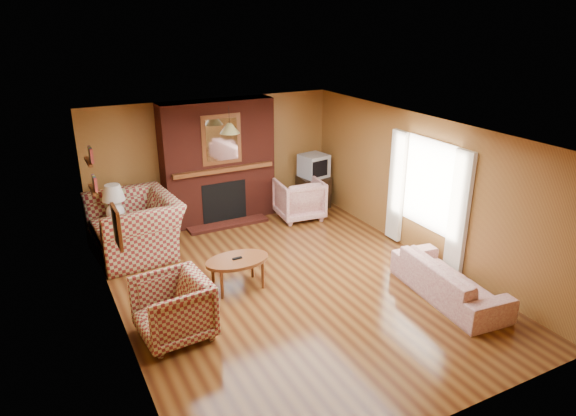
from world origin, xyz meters
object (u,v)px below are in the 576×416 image
fireplace (218,163)px  floral_sofa (449,279)px  floral_armchair (299,199)px  coffee_table (237,262)px  plaid_armchair (173,309)px  plaid_loveseat (135,226)px  side_table (118,235)px  crt_tv (314,166)px  table_lamp (114,201)px  tv_stand (313,191)px

fireplace → floral_sofa: bearing=-66.7°
fireplace → floral_armchair: 1.76m
coffee_table → plaid_armchair: bearing=-146.6°
fireplace → plaid_loveseat: fireplace is taller
fireplace → side_table: fireplace is taller
side_table → plaid_loveseat: bearing=-47.8°
plaid_armchair → crt_tv: (4.00, 3.33, 0.49)m
plaid_armchair → coffee_table: plaid_armchair is taller
table_lamp → tv_stand: (4.15, 0.35, -0.59)m
floral_armchair → side_table: 3.55m
fireplace → plaid_armchair: (-1.95, -3.52, -0.77)m
plaid_armchair → tv_stand: 5.21m
fireplace → table_lamp: bearing=-165.7°
coffee_table → crt_tv: (2.79, 2.54, 0.48)m
side_table → table_lamp: (0.00, -0.00, 0.64)m
tv_stand → crt_tv: 0.57m
crt_tv → plaid_loveseat: bearing=-171.0°
plaid_loveseat → floral_armchair: 3.30m
table_lamp → tv_stand: table_lamp is taller
coffee_table → crt_tv: 3.80m
plaid_loveseat → floral_sofa: 5.20m
plaid_loveseat → coffee_table: 2.22m
floral_armchair → tv_stand: 0.76m
floral_sofa → tv_stand: bearing=3.6°
table_lamp → coffee_table: bearing=-58.3°
plaid_armchair → side_table: size_ratio=1.58×
plaid_loveseat → table_lamp: bearing=-142.5°
plaid_loveseat → side_table: size_ratio=2.76×
crt_tv → floral_sofa: bearing=-92.0°
side_table → crt_tv: size_ratio=0.94×
table_lamp → plaid_loveseat: bearing=-47.8°
plaid_armchair → coffee_table: bearing=118.6°
plaid_loveseat → tv_stand: bearing=94.4°
plaid_armchair → floral_sofa: bearing=72.3°
plaid_loveseat → floral_armchair: plaid_loveseat is taller
plaid_loveseat → tv_stand: 3.95m
floral_armchair → fireplace: bearing=-17.8°
side_table → plaid_armchair: bearing=-87.1°
fireplace → floral_sofa: size_ratio=1.24×
floral_armchair → coffee_table: bearing=49.8°
side_table → coffee_table: bearing=-58.3°
plaid_loveseat → floral_armchair: size_ratio=1.75×
plaid_loveseat → table_lamp: 0.56m
crt_tv → tv_stand: bearing=90.0°
floral_sofa → crt_tv: size_ratio=3.22×
tv_stand → floral_sofa: bearing=-86.4°
plaid_armchair → table_lamp: size_ratio=1.39×
floral_armchair → crt_tv: (0.60, 0.45, 0.50)m
floral_armchair → side_table: floral_armchair is taller
fireplace → crt_tv: bearing=-5.3°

